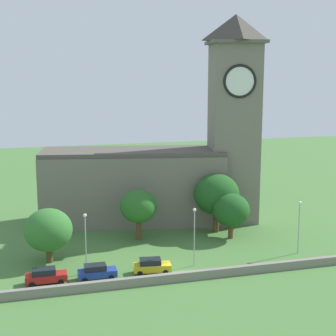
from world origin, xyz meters
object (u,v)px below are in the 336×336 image
object	(u,v)px
car_yellow	(152,266)
tree_churchyard	(139,206)
tree_riverside_east	(216,194)
car_blue	(97,272)
streetlamp_west_mid	(85,234)
church	(169,162)
car_red	(46,276)
streetlamp_east_mid	(299,219)
tree_by_tower	(231,210)
streetlamp_central	(194,228)
tree_riverside_west	(48,230)

from	to	relation	value
car_yellow	tree_churchyard	xyz separation A→B (m)	(1.23, 12.97, 4.11)
tree_riverside_east	tree_churchyard	distance (m)	12.29
tree_churchyard	tree_riverside_east	bearing A→B (deg)	2.84
car_blue	streetlamp_west_mid	world-z (taller)	streetlamp_west_mid
church	car_red	distance (m)	31.00
car_red	tree_churchyard	bearing A→B (deg)	42.67
car_red	tree_churchyard	xyz separation A→B (m)	(13.84, 12.76, 4.11)
car_red	streetlamp_east_mid	xyz separation A→B (m)	(33.39, 1.40, 3.88)
tree_by_tower	streetlamp_central	bearing A→B (deg)	-133.61
tree_riverside_east	tree_riverside_west	bearing A→B (deg)	-165.82
church	tree_riverside_east	distance (m)	10.27
tree_by_tower	tree_riverside_west	world-z (taller)	tree_riverside_west
car_blue	streetlamp_central	distance (m)	13.16
streetlamp_west_mid	tree_riverside_west	distance (m)	6.65
church	car_red	xyz separation A→B (m)	(-20.78, -21.21, -8.90)
car_yellow	streetlamp_west_mid	distance (m)	8.92
streetlamp_west_mid	streetlamp_central	size ratio (longest dim) A/B	1.00
church	streetlamp_east_mid	size ratio (longest dim) A/B	5.00
church	tree_riverside_east	bearing A→B (deg)	-55.91
car_red	streetlamp_west_mid	xyz separation A→B (m)	(4.93, 1.82, 4.05)
tree_churchyard	car_red	bearing A→B (deg)	-137.33
streetlamp_west_mid	streetlamp_east_mid	size ratio (longest dim) A/B	1.04
car_red	car_blue	distance (m)	5.90
car_blue	streetlamp_east_mid	xyz separation A→B (m)	(27.50, 1.67, 3.90)
car_blue	tree_riverside_west	xyz separation A→B (m)	(-5.11, 7.24, 3.39)
streetlamp_east_mid	tree_riverside_west	xyz separation A→B (m)	(-32.61, 5.57, -0.51)
streetlamp_west_mid	tree_by_tower	bearing A→B (deg)	19.99
tree_riverside_west	streetlamp_central	bearing A→B (deg)	-19.57
tree_by_tower	tree_riverside_west	distance (m)	26.47
car_yellow	tree_riverside_west	size ratio (longest dim) A/B	0.67
car_yellow	streetlamp_central	bearing A→B (deg)	9.16
car_yellow	tree_riverside_west	world-z (taller)	tree_riverside_west
car_blue	streetlamp_central	bearing A→B (deg)	4.53
car_yellow	streetlamp_east_mid	bearing A→B (deg)	4.43
streetlamp_west_mid	tree_riverside_east	distance (m)	24.12
church	tree_churchyard	distance (m)	11.94
streetlamp_west_mid	tree_riverside_west	xyz separation A→B (m)	(-4.14, 5.15, -0.69)
car_blue	streetlamp_east_mid	bearing A→B (deg)	3.48
streetlamp_central	tree_riverside_east	bearing A→B (deg)	58.60
tree_by_tower	tree_riverside_west	size ratio (longest dim) A/B	0.95
streetlamp_east_mid	streetlamp_central	bearing A→B (deg)	-177.40
car_blue	streetlamp_central	world-z (taller)	streetlamp_central
tree_churchyard	tree_by_tower	xyz separation A→B (m)	(13.25, -2.88, -0.78)
car_blue	car_yellow	world-z (taller)	car_yellow
church	car_yellow	world-z (taller)	church
tree_riverside_east	car_yellow	bearing A→B (deg)	-134.80
streetlamp_east_mid	tree_riverside_west	world-z (taller)	streetlamp_east_mid
car_red	streetlamp_west_mid	distance (m)	6.64
tree_riverside_east	tree_by_tower	world-z (taller)	tree_riverside_east
car_blue	car_yellow	size ratio (longest dim) A/B	0.96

